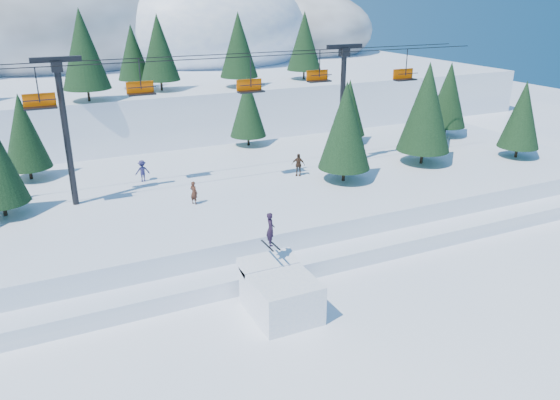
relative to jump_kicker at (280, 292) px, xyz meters
name	(u,v)px	position (x,y,z in m)	size (l,w,h in m)	color
ground	(304,335)	(0.18, -2.47, -1.26)	(160.00, 160.00, 0.00)	white
mid_shelf	(198,201)	(0.18, 15.53, -0.01)	(70.00, 22.00, 2.50)	white
berm	(246,261)	(0.18, 5.53, -0.71)	(70.00, 6.00, 1.10)	white
mountain_ridge	(57,42)	(-4.91, 70.90, 8.38)	(119.00, 61.05, 26.46)	white
jump_kicker	(280,292)	(0.00, 0.00, 0.00)	(3.34, 4.55, 5.41)	white
chairlift	(212,97)	(1.76, 15.58, 8.06)	(46.00, 3.21, 10.28)	black
conifer_stand	(236,126)	(3.78, 16.16, 5.54)	(61.04, 18.13, 8.84)	black
distant_skiers	(238,166)	(4.02, 16.45, 2.12)	(18.38, 7.37, 1.87)	#1E3621
banner_near	(343,263)	(5.74, 2.73, -0.72)	(2.85, 0.31, 0.90)	black
banner_far	(422,243)	(12.15, 2.87, -0.72)	(2.85, 0.24, 0.90)	black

